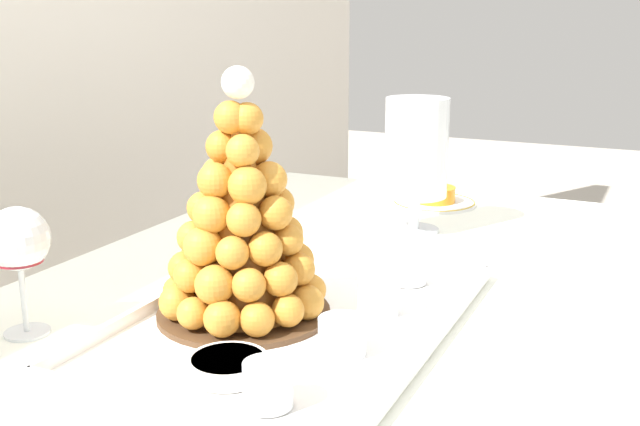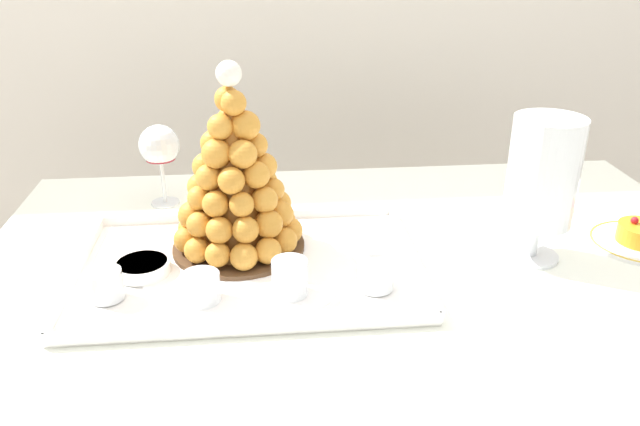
% 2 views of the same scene
% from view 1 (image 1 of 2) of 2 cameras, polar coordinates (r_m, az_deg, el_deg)
% --- Properties ---
extents(buffet_table, '(1.40, 0.94, 0.75)m').
position_cam_1_polar(buffet_table, '(1.27, 1.79, -8.98)').
color(buffet_table, brown).
rests_on(buffet_table, ground_plane).
extents(serving_tray, '(0.59, 0.40, 0.02)m').
position_cam_1_polar(serving_tray, '(1.06, -1.85, -8.06)').
color(serving_tray, white).
rests_on(serving_tray, buffet_table).
extents(croquembouche, '(0.24, 0.24, 0.34)m').
position_cam_1_polar(croquembouche, '(1.03, -5.86, -0.93)').
color(croquembouche, '#4C331E').
rests_on(croquembouche, serving_tray).
extents(dessert_cup_left, '(0.05, 0.05, 0.05)m').
position_cam_1_polar(dessert_cup_left, '(0.83, -3.91, -12.76)').
color(dessert_cup_left, silver).
rests_on(dessert_cup_left, serving_tray).
extents(dessert_cup_mid_left, '(0.06, 0.06, 0.05)m').
position_cam_1_polar(dessert_cup_mid_left, '(0.95, 1.67, -9.28)').
color(dessert_cup_mid_left, silver).
rests_on(dessert_cup_mid_left, serving_tray).
extents(dessert_cup_centre, '(0.06, 0.06, 0.06)m').
position_cam_1_polar(dessert_cup_centre, '(1.07, 4.38, -6.14)').
color(dessert_cup_centre, silver).
rests_on(dessert_cup_centre, serving_tray).
extents(dessert_cup_mid_right, '(0.06, 0.06, 0.05)m').
position_cam_1_polar(dessert_cup_mid_right, '(1.20, 6.63, -4.13)').
color(dessert_cup_mid_right, silver).
rests_on(dessert_cup_mid_right, serving_tray).
extents(creme_brulee_ramekin, '(0.09, 0.09, 0.02)m').
position_cam_1_polar(creme_brulee_ramekin, '(0.91, -6.89, -11.21)').
color(creme_brulee_ramekin, white).
rests_on(creme_brulee_ramekin, serving_tray).
extents(macaron_goblet, '(0.12, 0.12, 0.26)m').
position_cam_1_polar(macaron_goblet, '(1.46, 7.20, 4.66)').
color(macaron_goblet, white).
rests_on(macaron_goblet, buffet_table).
extents(fruit_tart_plate, '(0.19, 0.19, 0.05)m').
position_cam_1_polar(fruit_tart_plate, '(1.71, 8.53, 1.08)').
color(fruit_tart_plate, white).
rests_on(fruit_tart_plate, buffet_table).
extents(wine_glass, '(0.08, 0.08, 0.17)m').
position_cam_1_polar(wine_glass, '(1.06, -21.64, -2.09)').
color(wine_glass, silver).
rests_on(wine_glass, buffet_table).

